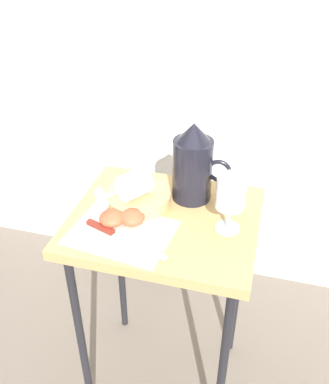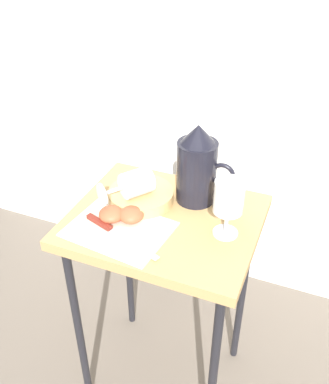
{
  "view_description": "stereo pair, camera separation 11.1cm",
  "coord_description": "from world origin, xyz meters",
  "px_view_note": "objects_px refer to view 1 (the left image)",
  "views": [
    {
      "loc": [
        0.24,
        -0.88,
        1.4
      ],
      "look_at": [
        0.0,
        0.0,
        0.78
      ],
      "focal_mm": 40.59,
      "sensor_mm": 36.0,
      "label": 1
    },
    {
      "loc": [
        0.34,
        -0.85,
        1.4
      ],
      "look_at": [
        0.0,
        0.0,
        0.78
      ],
      "focal_mm": 40.59,
      "sensor_mm": 36.0,
      "label": 2
    }
  ],
  "objects_px": {
    "pitcher": "(193,169)",
    "apple_half_right": "(132,217)",
    "wine_glass_tipped_near": "(132,185)",
    "basket_tray": "(138,198)",
    "knife": "(114,234)",
    "table": "(164,241)",
    "wine_glass_upright": "(231,195)",
    "apple_half_left": "(112,218)"
  },
  "relations": [
    {
      "from": "basket_tray",
      "to": "wine_glass_upright",
      "type": "bearing_deg",
      "value": -10.56
    },
    {
      "from": "basket_tray",
      "to": "apple_half_right",
      "type": "distance_m",
      "value": 0.09
    },
    {
      "from": "pitcher",
      "to": "apple_half_left",
      "type": "bearing_deg",
      "value": -133.78
    },
    {
      "from": "apple_half_right",
      "to": "knife",
      "type": "distance_m",
      "value": 0.07
    },
    {
      "from": "table",
      "to": "wine_glass_upright",
      "type": "distance_m",
      "value": 0.25
    },
    {
      "from": "wine_glass_tipped_near",
      "to": "apple_half_left",
      "type": "height_order",
      "value": "wine_glass_tipped_near"
    },
    {
      "from": "pitcher",
      "to": "wine_glass_upright",
      "type": "bearing_deg",
      "value": -44.46
    },
    {
      "from": "apple_half_left",
      "to": "wine_glass_upright",
      "type": "bearing_deg",
      "value": 12.11
    },
    {
      "from": "pitcher",
      "to": "apple_half_left",
      "type": "distance_m",
      "value": 0.26
    },
    {
      "from": "wine_glass_tipped_near",
      "to": "knife",
      "type": "xyz_separation_m",
      "value": [
        -0.01,
        -0.13,
        -0.06
      ]
    },
    {
      "from": "table",
      "to": "wine_glass_upright",
      "type": "bearing_deg",
      "value": -2.02
    },
    {
      "from": "apple_half_right",
      "to": "table",
      "type": "bearing_deg",
      "value": 35.12
    },
    {
      "from": "basket_tray",
      "to": "apple_half_right",
      "type": "relative_size",
      "value": 2.71
    },
    {
      "from": "wine_glass_tipped_near",
      "to": "apple_half_right",
      "type": "bearing_deg",
      "value": -73.55
    },
    {
      "from": "table",
      "to": "basket_tray",
      "type": "relative_size",
      "value": 3.88
    },
    {
      "from": "wine_glass_upright",
      "to": "apple_half_right",
      "type": "relative_size",
      "value": 2.33
    },
    {
      "from": "apple_half_left",
      "to": "knife",
      "type": "bearing_deg",
      "value": -65.84
    },
    {
      "from": "apple_half_left",
      "to": "knife",
      "type": "distance_m",
      "value": 0.05
    },
    {
      "from": "pitcher",
      "to": "knife",
      "type": "relative_size",
      "value": 0.97
    },
    {
      "from": "basket_tray",
      "to": "wine_glass_tipped_near",
      "type": "xyz_separation_m",
      "value": [
        -0.01,
        -0.02,
        0.05
      ]
    },
    {
      "from": "wine_glass_tipped_near",
      "to": "pitcher",
      "type": "bearing_deg",
      "value": 32.07
    },
    {
      "from": "basket_tray",
      "to": "apple_half_left",
      "type": "height_order",
      "value": "apple_half_left"
    },
    {
      "from": "apple_half_left",
      "to": "basket_tray",
      "type": "bearing_deg",
      "value": 72.72
    },
    {
      "from": "basket_tray",
      "to": "apple_half_left",
      "type": "xyz_separation_m",
      "value": [
        -0.03,
        -0.11,
        0.0
      ]
    },
    {
      "from": "wine_glass_tipped_near",
      "to": "knife",
      "type": "bearing_deg",
      "value": -93.62
    },
    {
      "from": "wine_glass_upright",
      "to": "knife",
      "type": "height_order",
      "value": "wine_glass_upright"
    },
    {
      "from": "basket_tray",
      "to": "apple_half_right",
      "type": "bearing_deg",
      "value": -81.21
    },
    {
      "from": "wine_glass_upright",
      "to": "pitcher",
      "type": "bearing_deg",
      "value": 135.54
    },
    {
      "from": "basket_tray",
      "to": "apple_half_right",
      "type": "height_order",
      "value": "apple_half_right"
    },
    {
      "from": "pitcher",
      "to": "wine_glass_upright",
      "type": "xyz_separation_m",
      "value": [
        0.12,
        -0.12,
        0.01
      ]
    },
    {
      "from": "wine_glass_upright",
      "to": "knife",
      "type": "relative_size",
      "value": 0.66
    },
    {
      "from": "wine_glass_upright",
      "to": "knife",
      "type": "bearing_deg",
      "value": -158.84
    },
    {
      "from": "pitcher",
      "to": "apple_half_right",
      "type": "xyz_separation_m",
      "value": [
        -0.12,
        -0.16,
        -0.07
      ]
    },
    {
      "from": "basket_tray",
      "to": "apple_half_right",
      "type": "xyz_separation_m",
      "value": [
        0.01,
        -0.09,
        0.0
      ]
    },
    {
      "from": "apple_half_right",
      "to": "knife",
      "type": "xyz_separation_m",
      "value": [
        -0.03,
        -0.06,
        -0.01
      ]
    },
    {
      "from": "pitcher",
      "to": "apple_half_right",
      "type": "height_order",
      "value": "pitcher"
    },
    {
      "from": "knife",
      "to": "apple_half_right",
      "type": "bearing_deg",
      "value": 63.69
    },
    {
      "from": "basket_tray",
      "to": "wine_glass_upright",
      "type": "relative_size",
      "value": 1.16
    },
    {
      "from": "basket_tray",
      "to": "knife",
      "type": "relative_size",
      "value": 0.76
    },
    {
      "from": "table",
      "to": "knife",
      "type": "bearing_deg",
      "value": -132.72
    },
    {
      "from": "wine_glass_tipped_near",
      "to": "apple_half_right",
      "type": "xyz_separation_m",
      "value": [
        0.02,
        -0.07,
        -0.05
      ]
    },
    {
      "from": "table",
      "to": "knife",
      "type": "xyz_separation_m",
      "value": [
        -0.1,
        -0.11,
        0.09
      ]
    }
  ]
}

